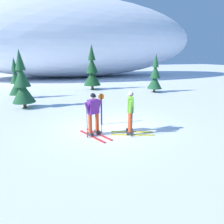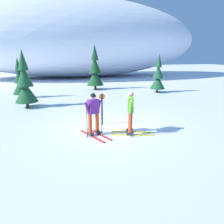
% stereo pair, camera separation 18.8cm
% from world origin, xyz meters
% --- Properties ---
extents(ground_plane, '(120.00, 120.00, 0.00)m').
position_xyz_m(ground_plane, '(0.00, 0.00, 0.00)').
color(ground_plane, white).
extents(skier_purple_jacket, '(1.04, 1.69, 1.73)m').
position_xyz_m(skier_purple_jacket, '(-1.02, -0.62, 0.91)').
color(skier_purple_jacket, red).
rests_on(skier_purple_jacket, ground).
extents(skier_lime_jacket, '(1.78, 1.02, 1.79)m').
position_xyz_m(skier_lime_jacket, '(0.42, -0.95, 0.94)').
color(skier_lime_jacket, gold).
rests_on(skier_lime_jacket, ground).
extents(pine_tree_far_left, '(1.17, 1.17, 3.04)m').
position_xyz_m(pine_tree_far_left, '(-4.71, 8.42, 1.27)').
color(pine_tree_far_left, '#47301E').
rests_on(pine_tree_far_left, ground).
extents(pine_tree_center_left, '(1.36, 1.36, 3.51)m').
position_xyz_m(pine_tree_center_left, '(-4.00, 5.12, 1.47)').
color(pine_tree_center_left, '#47301E').
rests_on(pine_tree_center_left, ground).
extents(pine_tree_center_right, '(1.61, 1.61, 4.17)m').
position_xyz_m(pine_tree_center_right, '(1.63, 10.75, 1.74)').
color(pine_tree_center_right, '#47301E').
rests_on(pine_tree_center_right, ground).
extents(pine_tree_far_right, '(1.29, 1.29, 3.33)m').
position_xyz_m(pine_tree_far_right, '(6.47, 7.48, 1.39)').
color(pine_tree_far_right, '#47301E').
rests_on(pine_tree_far_right, ground).
extents(snow_ridge_background, '(38.21, 16.63, 11.23)m').
position_xyz_m(snow_ridge_background, '(2.14, 23.69, 5.62)').
color(snow_ridge_background, white).
rests_on(snow_ridge_background, ground).
extents(trail_marker_post, '(0.28, 0.07, 1.48)m').
position_xyz_m(trail_marker_post, '(-0.37, 0.53, 0.84)').
color(trail_marker_post, black).
rests_on(trail_marker_post, ground).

